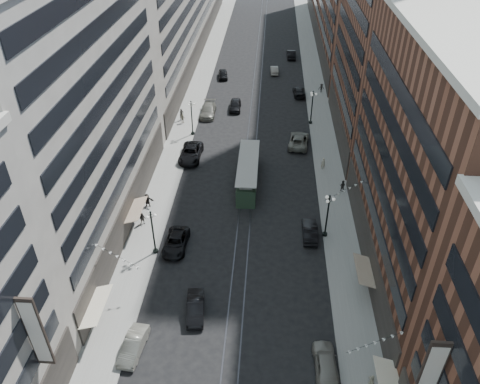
% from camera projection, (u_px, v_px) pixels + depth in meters
% --- Properties ---
extents(ground, '(220.00, 220.00, 0.00)m').
position_uv_depth(ground, '(254.00, 122.00, 76.07)').
color(ground, black).
rests_on(ground, ground).
extents(sidewalk_west, '(4.00, 180.00, 0.15)m').
position_uv_depth(sidewalk_west, '(195.00, 95.00, 84.80)').
color(sidewalk_west, gray).
rests_on(sidewalk_west, ground).
extents(sidewalk_east, '(4.00, 180.00, 0.15)m').
position_uv_depth(sidewalk_east, '(317.00, 99.00, 83.61)').
color(sidewalk_east, gray).
rests_on(sidewalk_east, ground).
extents(rail_west, '(0.12, 180.00, 0.02)m').
position_uv_depth(rail_west, '(252.00, 97.00, 84.28)').
color(rail_west, '#2D2D33').
rests_on(rail_west, ground).
extents(rail_east, '(0.12, 180.00, 0.02)m').
position_uv_depth(rail_east, '(260.00, 97.00, 84.21)').
color(rail_east, '#2D2D33').
rests_on(rail_east, ground).
extents(building_west_mid, '(8.00, 36.00, 28.00)m').
position_uv_depth(building_west_mid, '(75.00, 112.00, 46.89)').
color(building_west_mid, '#A49E91').
rests_on(building_west_mid, ground).
extents(building_east_mid, '(8.00, 30.00, 24.00)m').
position_uv_depth(building_east_mid, '(429.00, 167.00, 42.12)').
color(building_east_mid, brown).
rests_on(building_east_mid, ground).
extents(lamppost_sw_far, '(1.03, 1.14, 5.52)m').
position_uv_depth(lamppost_sw_far, '(153.00, 231.00, 48.63)').
color(lamppost_sw_far, black).
rests_on(lamppost_sw_far, sidewalk_west).
extents(lamppost_sw_mid, '(1.03, 1.14, 5.52)m').
position_uv_depth(lamppost_sw_mid, '(192.00, 117.00, 70.71)').
color(lamppost_sw_mid, black).
rests_on(lamppost_sw_mid, sidewalk_west).
extents(lamppost_se_far, '(1.03, 1.14, 5.52)m').
position_uv_depth(lamppost_se_far, '(327.00, 214.00, 50.91)').
color(lamppost_se_far, black).
rests_on(lamppost_se_far, sidewalk_east).
extents(lamppost_se_mid, '(1.03, 1.14, 5.52)m').
position_uv_depth(lamppost_se_mid, '(312.00, 106.00, 73.80)').
color(lamppost_se_mid, black).
rests_on(lamppost_se_mid, sidewalk_east).
extents(streetcar, '(2.58, 11.66, 3.23)m').
position_uv_depth(streetcar, '(248.00, 173.00, 60.71)').
color(streetcar, '#263C29').
rests_on(streetcar, ground).
extents(car_1, '(1.97, 4.47, 1.43)m').
position_uv_depth(car_1, '(133.00, 345.00, 39.85)').
color(car_1, gray).
rests_on(car_1, ground).
extents(car_2, '(2.53, 5.24, 1.44)m').
position_uv_depth(car_2, '(176.00, 242.00, 50.74)').
color(car_2, black).
rests_on(car_2, ground).
extents(car_4, '(2.10, 4.71, 1.57)m').
position_uv_depth(car_4, '(326.00, 363.00, 38.36)').
color(car_4, gray).
rests_on(car_4, ground).
extents(car_5, '(2.03, 4.56, 1.46)m').
position_uv_depth(car_5, '(195.00, 308.00, 43.23)').
color(car_5, black).
rests_on(car_5, ground).
extents(pedestrian_2, '(0.76, 0.44, 1.53)m').
position_uv_depth(pedestrian_2, '(143.00, 219.00, 53.80)').
color(pedestrian_2, black).
rests_on(pedestrian_2, sidewalk_west).
extents(pedestrian_4, '(0.63, 1.09, 1.75)m').
position_uv_depth(pedestrian_4, '(371.00, 383.00, 36.60)').
color(pedestrian_4, '#BAB49A').
rests_on(pedestrian_4, sidewalk_east).
extents(car_7, '(2.99, 6.26, 1.72)m').
position_uv_depth(car_7, '(191.00, 153.00, 66.19)').
color(car_7, black).
rests_on(car_7, ground).
extents(car_8, '(2.44, 5.88, 1.70)m').
position_uv_depth(car_8, '(208.00, 110.00, 77.81)').
color(car_8, '#636258').
rests_on(car_8, ground).
extents(car_9, '(2.27, 4.48, 1.46)m').
position_uv_depth(car_9, '(223.00, 74.00, 91.49)').
color(car_9, black).
rests_on(car_9, ground).
extents(car_10, '(1.61, 4.55, 1.49)m').
position_uv_depth(car_10, '(310.00, 231.00, 52.26)').
color(car_10, black).
rests_on(car_10, ground).
extents(car_11, '(3.42, 6.23, 1.66)m').
position_uv_depth(car_11, '(299.00, 140.00, 69.38)').
color(car_11, '#626257').
rests_on(car_11, ground).
extents(car_12, '(2.30, 5.09, 1.45)m').
position_uv_depth(car_12, '(299.00, 92.00, 84.52)').
color(car_12, black).
rests_on(car_12, ground).
extents(car_13, '(1.98, 4.72, 1.60)m').
position_uv_depth(car_13, '(235.00, 105.00, 79.57)').
color(car_13, black).
rests_on(car_13, ground).
extents(car_14, '(1.69, 4.31, 1.40)m').
position_uv_depth(car_14, '(274.00, 70.00, 93.56)').
color(car_14, gray).
rests_on(car_14, ground).
extents(pedestrian_5, '(1.67, 0.54, 1.78)m').
position_uv_depth(pedestrian_5, '(147.00, 200.00, 56.57)').
color(pedestrian_5, black).
rests_on(pedestrian_5, sidewalk_west).
extents(pedestrian_6, '(1.05, 0.74, 1.63)m').
position_uv_depth(pedestrian_6, '(183.00, 118.00, 75.08)').
color(pedestrian_6, '#A49F88').
rests_on(pedestrian_6, sidewalk_west).
extents(pedestrian_7, '(0.85, 0.66, 1.54)m').
position_uv_depth(pedestrian_7, '(342.00, 186.00, 59.36)').
color(pedestrian_7, black).
rests_on(pedestrian_7, sidewalk_east).
extents(pedestrian_8, '(0.66, 0.47, 1.69)m').
position_uv_depth(pedestrian_8, '(323.00, 164.00, 63.63)').
color(pedestrian_8, '#BDB79D').
rests_on(pedestrian_8, sidewalk_east).
extents(pedestrian_9, '(1.05, 0.44, 1.62)m').
position_uv_depth(pedestrian_9, '(321.00, 88.00, 85.29)').
color(pedestrian_9, black).
rests_on(pedestrian_9, sidewalk_east).
extents(car_extra_0, '(1.90, 5.09, 1.66)m').
position_uv_depth(car_extra_0, '(291.00, 54.00, 101.04)').
color(car_extra_0, black).
rests_on(car_extra_0, ground).
extents(pedestrian_extra_0, '(0.84, 0.77, 1.93)m').
position_uv_depth(pedestrian_extra_0, '(182.00, 114.00, 75.88)').
color(pedestrian_extra_0, black).
rests_on(pedestrian_extra_0, sidewalk_west).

